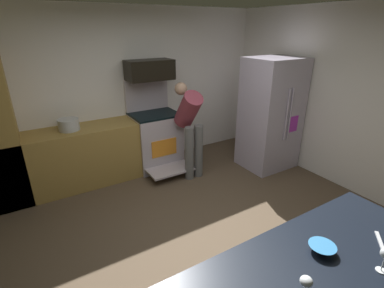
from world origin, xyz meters
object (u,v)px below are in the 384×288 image
object	(u,v)px
person_cook	(190,124)
stock_pot	(69,125)
microwave	(150,70)
mixing_bowl_large	(322,248)
oven_range	(156,138)
wine_glass_mid	(306,283)
refrigerator	(271,114)

from	to	relation	value
person_cook	stock_pot	xyz separation A→B (m)	(-1.67, 0.59, 0.11)
microwave	mixing_bowl_large	bearing A→B (deg)	-95.45
microwave	person_cook	xyz separation A→B (m)	(0.34, -0.67, -0.77)
stock_pot	microwave	bearing A→B (deg)	3.44
oven_range	microwave	world-z (taller)	microwave
mixing_bowl_large	stock_pot	xyz separation A→B (m)	(-1.00, 3.42, 0.06)
mixing_bowl_large	wine_glass_mid	xyz separation A→B (m)	(-0.39, -0.17, 0.08)
oven_range	person_cook	size ratio (longest dim) A/B	1.01
oven_range	wine_glass_mid	size ratio (longest dim) A/B	10.36
microwave	stock_pot	xyz separation A→B (m)	(-1.33, -0.08, -0.66)
oven_range	mixing_bowl_large	xyz separation A→B (m)	(-0.33, -3.40, 0.42)
microwave	refrigerator	distance (m)	2.12
microwave	refrigerator	bearing A→B (deg)	-32.65
microwave	wine_glass_mid	size ratio (longest dim) A/B	5.16
refrigerator	stock_pot	bearing A→B (deg)	161.71
person_cook	stock_pot	size ratio (longest dim) A/B	5.13
microwave	wine_glass_mid	distance (m)	3.79
oven_range	refrigerator	xyz separation A→B (m)	(1.67, -0.98, 0.42)
person_cook	microwave	bearing A→B (deg)	116.48
wine_glass_mid	person_cook	bearing A→B (deg)	70.53
oven_range	wine_glass_mid	bearing A→B (deg)	-101.41
microwave	stock_pot	world-z (taller)	microwave
refrigerator	mixing_bowl_large	bearing A→B (deg)	-129.66
mixing_bowl_large	wine_glass_mid	bearing A→B (deg)	-156.73
microwave	refrigerator	size ratio (longest dim) A/B	0.40
microwave	mixing_bowl_large	distance (m)	3.58
microwave	mixing_bowl_large	xyz separation A→B (m)	(-0.33, -3.50, -0.72)
mixing_bowl_large	stock_pot	distance (m)	3.56
person_cook	refrigerator	bearing A→B (deg)	-16.58
oven_range	mixing_bowl_large	distance (m)	3.44
mixing_bowl_large	wine_glass_mid	size ratio (longest dim) A/B	1.24
refrigerator	wine_glass_mid	bearing A→B (deg)	-132.77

